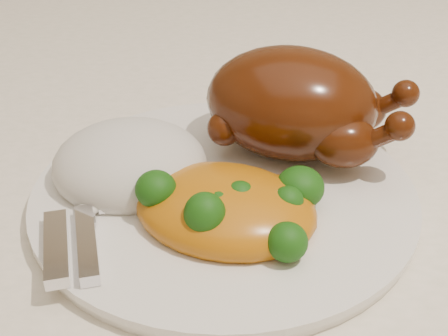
{
  "coord_description": "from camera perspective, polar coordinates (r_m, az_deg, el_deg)",
  "views": [
    {
      "loc": [
        -0.13,
        -0.46,
        1.06
      ],
      "look_at": [
        -0.14,
        -0.06,
        0.8
      ],
      "focal_mm": 50.0,
      "sensor_mm": 36.0,
      "label": 1
    }
  ],
  "objects": [
    {
      "name": "dining_table",
      "position": [
        0.62,
        13.32,
        -7.97
      ],
      "size": [
        1.6,
        0.9,
        0.76
      ],
      "color": "brown",
      "rests_on": "floor"
    },
    {
      "name": "tablecloth",
      "position": [
        0.57,
        14.23,
        -2.37
      ],
      "size": [
        1.73,
        1.03,
        0.18
      ],
      "color": "white",
      "rests_on": "dining_table"
    },
    {
      "name": "dinner_plate",
      "position": [
        0.49,
        -0.0,
        -2.59
      ],
      "size": [
        0.32,
        0.32,
        0.01
      ],
      "primitive_type": "cylinder",
      "rotation": [
        0.0,
        0.0,
        -0.09
      ],
      "color": "white",
      "rests_on": "tablecloth"
    },
    {
      "name": "roast_chicken",
      "position": [
        0.52,
        6.58,
        5.84
      ],
      "size": [
        0.19,
        0.15,
        0.09
      ],
      "rotation": [
        0.0,
        0.0,
        -0.3
      ],
      "color": "#4C1C08",
      "rests_on": "dinner_plate"
    },
    {
      "name": "rice_mound",
      "position": [
        0.5,
        -8.58,
        0.26
      ],
      "size": [
        0.13,
        0.12,
        0.06
      ],
      "rotation": [
        0.0,
        0.0,
        0.08
      ],
      "color": "silver",
      "rests_on": "dinner_plate"
    },
    {
      "name": "mac_and_cheese",
      "position": [
        0.45,
        0.71,
        -3.57
      ],
      "size": [
        0.16,
        0.14,
        0.05
      ],
      "rotation": [
        0.0,
        0.0,
        -0.31
      ],
      "color": "#B96F0B",
      "rests_on": "dinner_plate"
    },
    {
      "name": "cutlery",
      "position": [
        0.45,
        -13.13,
        -4.88
      ],
      "size": [
        0.06,
        0.18,
        0.01
      ],
      "rotation": [
        0.0,
        0.0,
        0.25
      ],
      "color": "silver",
      "rests_on": "dinner_plate"
    }
  ]
}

